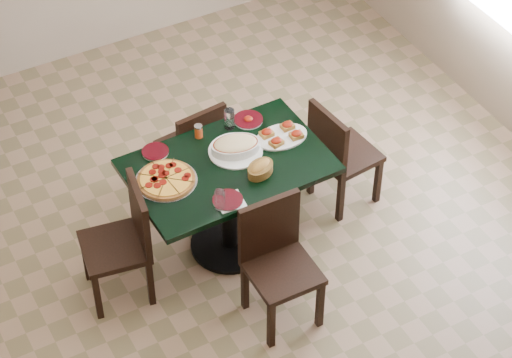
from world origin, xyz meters
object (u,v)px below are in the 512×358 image
chair_near (277,256)px  chair_left (126,237)px  lasagna_casserole (235,146)px  bruschetta_platter (282,135)px  pepperoni_pizza (166,180)px  bread_basket (260,168)px  main_table (228,185)px  chair_right (338,151)px  chair_far (196,146)px

chair_near → chair_left: (-0.74, 0.59, -0.01)m
lasagna_casserole → bruschetta_platter: bearing=10.9°
pepperoni_pizza → bread_basket: (0.54, -0.21, 0.02)m
bruschetta_platter → bread_basket: bearing=-138.8°
main_table → lasagna_casserole: 0.26m
main_table → bread_basket: (0.14, -0.17, 0.22)m
chair_right → lasagna_casserole: (-0.75, 0.05, 0.33)m
chair_left → lasagna_casserole: size_ratio=2.41×
chair_far → chair_left: bearing=31.0°
chair_near → bruschetta_platter: (0.41, 0.67, 0.29)m
pepperoni_pizza → bruschetta_platter: (0.82, 0.02, 0.01)m
chair_right → chair_far: bearing=50.9°
chair_right → pepperoni_pizza: chair_right is taller
chair_near → bread_basket: (0.13, 0.44, 0.31)m
bruschetta_platter → chair_right: bearing=-0.9°
main_table → chair_left: bearing=-179.4°
bread_basket → bruschetta_platter: bearing=15.7°
chair_near → pepperoni_pizza: (-0.42, 0.65, 0.29)m
lasagna_casserole → bread_basket: bearing=-65.4°
pepperoni_pizza → bread_basket: size_ratio=1.68×
main_table → lasagna_casserole: bearing=37.8°
chair_near → bruschetta_platter: size_ratio=2.40×
bread_basket → bruschetta_platter: (0.28, 0.23, -0.02)m
chair_far → bread_basket: (0.10, -0.73, 0.35)m
bread_basket → bruschetta_platter: bread_basket is taller
chair_far → lasagna_casserole: (0.06, -0.48, 0.35)m
lasagna_casserole → chair_far: bearing=112.0°
main_table → chair_near: 0.62m
main_table → chair_right: (0.85, 0.03, -0.10)m
chair_far → chair_left: size_ratio=0.94×
chair_left → bread_basket: 0.93m
chair_right → bruschetta_platter: size_ratio=2.33×
bread_basket → chair_right: bearing=-7.4°
chair_near → chair_far: bearing=89.4°
chair_far → bruschetta_platter: 0.72m
bread_basket → main_table: bearing=105.2°
pepperoni_pizza → chair_left: bearing=-169.5°
chair_right → bread_basket: (-0.71, -0.20, 0.32)m
lasagna_casserole → bread_basket: 0.25m
chair_right → chair_left: bearing=85.9°
chair_near → bread_basket: chair_near is taller
pepperoni_pizza → bruschetta_platter: bruschetta_platter is taller
chair_far → bruschetta_platter: bearing=120.6°
bruschetta_platter → chair_left: bearing=-173.9°
chair_right → bread_basket: bearing=99.8°
chair_far → chair_right: size_ratio=0.96×
chair_left → bruschetta_platter: size_ratio=2.38×
lasagna_casserole → bread_basket: size_ratio=1.55×
chair_right → pepperoni_pizza: 1.29m
main_table → bruschetta_platter: size_ratio=3.51×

